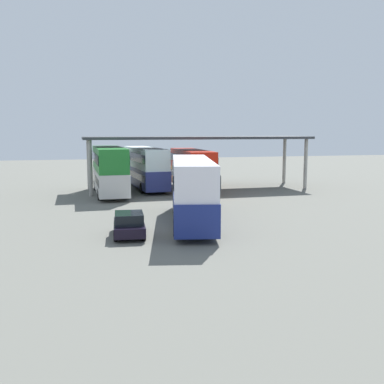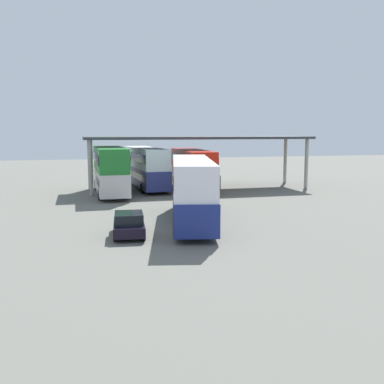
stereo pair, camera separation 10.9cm
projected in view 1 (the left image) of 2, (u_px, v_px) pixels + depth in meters
name	position (u px, v px, depth m)	size (l,w,h in m)	color
ground_plane	(184.00, 232.00, 25.84)	(140.00, 140.00, 0.00)	slate
double_decker_main	(192.00, 188.00, 28.05)	(4.65, 11.83, 4.07)	navy
parked_hatchback	(129.00, 224.00, 24.67)	(1.96, 3.73, 1.35)	black
double_decker_near_canopy	(109.00, 169.00, 40.81)	(2.79, 10.76, 4.37)	silver
double_decker_mid_row	(145.00, 166.00, 45.16)	(3.26, 11.64, 4.17)	navy
double_decker_far_right	(192.00, 168.00, 43.58)	(2.85, 10.92, 4.01)	orange
depot_canopy	(198.00, 140.00, 44.40)	(22.77, 6.24, 5.30)	#33353A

